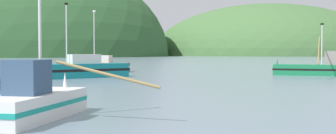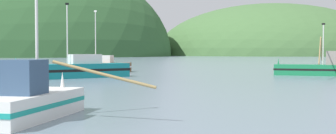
# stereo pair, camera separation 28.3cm
# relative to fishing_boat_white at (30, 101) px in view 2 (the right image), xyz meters

# --- Properties ---
(hill_far_center) EXTENTS (93.62, 74.90, 45.49)m
(hill_far_center) POSITION_rel_fishing_boat_white_xyz_m (10.55, 245.25, -0.74)
(hill_far_center) COLOR #2D562D
(hill_far_center) RESTS_ON ground
(hill_mid_right) EXTENTS (127.99, 102.39, 56.65)m
(hill_mid_right) POSITION_rel_fishing_boat_white_xyz_m (1.88, 243.03, -0.74)
(hill_mid_right) COLOR #47703D
(hill_mid_right) RESTS_ON ground
(hill_far_right) EXTENTS (155.67, 124.54, 98.71)m
(hill_far_right) POSITION_rel_fishing_boat_white_xyz_m (-119.54, 187.36, -0.74)
(hill_far_right) COLOR #2D562D
(hill_far_right) RESTS_ON ground
(fishing_boat_white) EXTENTS (10.22, 6.37, 6.59)m
(fishing_boat_white) POSITION_rel_fishing_boat_white_xyz_m (0.00, 0.00, 0.00)
(fishing_boat_white) COLOR white
(fishing_boat_white) RESTS_ON ground
(fishing_boat_green) EXTENTS (9.96, 16.72, 5.70)m
(fishing_boat_green) POSITION_rel_fishing_boat_white_xyz_m (13.78, 36.07, 0.08)
(fishing_boat_green) COLOR #197A47
(fishing_boat_green) RESTS_ON ground
(fishing_boat_teal) EXTENTS (9.32, 10.50, 7.38)m
(fishing_boat_teal) POSITION_rel_fishing_boat_white_xyz_m (-10.42, 25.29, 0.09)
(fishing_boat_teal) COLOR #147F84
(fishing_boat_teal) RESTS_ON ground
(fishing_boat_brown) EXTENTS (7.85, 3.31, 7.87)m
(fishing_boat_brown) POSITION_rel_fishing_boat_white_xyz_m (-13.08, 38.66, -0.03)
(fishing_boat_brown) COLOR brown
(fishing_boat_brown) RESTS_ON ground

